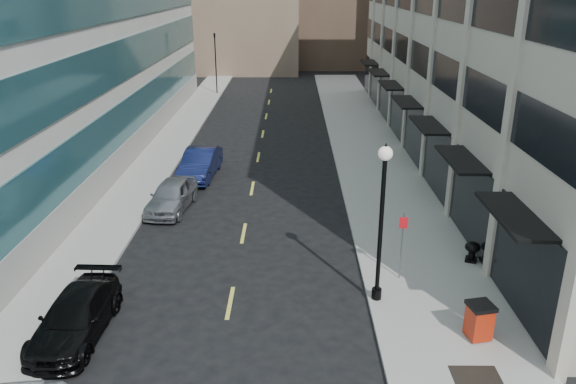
{
  "coord_description": "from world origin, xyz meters",
  "views": [
    {
      "loc": [
        2.22,
        -9.59,
        10.92
      ],
      "look_at": [
        2.07,
        11.59,
        2.95
      ],
      "focal_mm": 35.0,
      "sensor_mm": 36.0,
      "label": 1
    }
  ],
  "objects_px": {
    "traffic_signal": "(215,37)",
    "sign_post": "(402,237)",
    "car_blue_sedan": "(200,164)",
    "lamppost": "(382,211)",
    "urn_planter": "(472,250)",
    "car_black_pickup": "(76,317)",
    "car_silver_sedan": "(172,196)",
    "trash_bin": "(479,320)"
  },
  "relations": [
    {
      "from": "car_blue_sedan",
      "to": "lamppost",
      "type": "height_order",
      "value": "lamppost"
    },
    {
      "from": "car_silver_sedan",
      "to": "car_blue_sedan",
      "type": "bearing_deg",
      "value": 89.19
    },
    {
      "from": "traffic_signal",
      "to": "car_blue_sedan",
      "type": "relative_size",
      "value": 1.38
    },
    {
      "from": "traffic_signal",
      "to": "car_black_pickup",
      "type": "xyz_separation_m",
      "value": [
        0.7,
        -42.0,
        -5.02
      ]
    },
    {
      "from": "car_black_pickup",
      "to": "sign_post",
      "type": "bearing_deg",
      "value": 19.71
    },
    {
      "from": "traffic_signal",
      "to": "urn_planter",
      "type": "xyz_separation_m",
      "value": [
        15.1,
        -36.98,
        -5.05
      ]
    },
    {
      "from": "car_silver_sedan",
      "to": "car_black_pickup",
      "type": "bearing_deg",
      "value": -88.52
    },
    {
      "from": "car_silver_sedan",
      "to": "trash_bin",
      "type": "relative_size",
      "value": 3.6
    },
    {
      "from": "car_blue_sedan",
      "to": "sign_post",
      "type": "bearing_deg",
      "value": -47.85
    },
    {
      "from": "trash_bin",
      "to": "lamppost",
      "type": "bearing_deg",
      "value": 128.45
    },
    {
      "from": "sign_post",
      "to": "car_silver_sedan",
      "type": "bearing_deg",
      "value": 151.76
    },
    {
      "from": "car_black_pickup",
      "to": "lamppost",
      "type": "relative_size",
      "value": 0.82
    },
    {
      "from": "traffic_signal",
      "to": "sign_post",
      "type": "bearing_deg",
      "value": -72.78
    },
    {
      "from": "car_black_pickup",
      "to": "trash_bin",
      "type": "xyz_separation_m",
      "value": [
        13.01,
        -0.28,
        0.13
      ]
    },
    {
      "from": "car_black_pickup",
      "to": "car_silver_sedan",
      "type": "distance_m",
      "value": 10.87
    },
    {
      "from": "car_black_pickup",
      "to": "lamppost",
      "type": "height_order",
      "value": "lamppost"
    },
    {
      "from": "car_blue_sedan",
      "to": "car_silver_sedan",
      "type": "bearing_deg",
      "value": -92.98
    },
    {
      "from": "trash_bin",
      "to": "car_blue_sedan",
      "type": "bearing_deg",
      "value": 112.79
    },
    {
      "from": "traffic_signal",
      "to": "trash_bin",
      "type": "relative_size",
      "value": 5.58
    },
    {
      "from": "trash_bin",
      "to": "urn_planter",
      "type": "xyz_separation_m",
      "value": [
        1.39,
        5.31,
        -0.15
      ]
    },
    {
      "from": "car_blue_sedan",
      "to": "trash_bin",
      "type": "height_order",
      "value": "car_blue_sedan"
    },
    {
      "from": "traffic_signal",
      "to": "trash_bin",
      "type": "height_order",
      "value": "traffic_signal"
    },
    {
      "from": "sign_post",
      "to": "trash_bin",
      "type": "bearing_deg",
      "value": -58.03
    },
    {
      "from": "traffic_signal",
      "to": "car_black_pickup",
      "type": "relative_size",
      "value": 1.46
    },
    {
      "from": "car_blue_sedan",
      "to": "lamppost",
      "type": "distance_m",
      "value": 16.49
    },
    {
      "from": "car_black_pickup",
      "to": "traffic_signal",
      "type": "bearing_deg",
      "value": 92.87
    },
    {
      "from": "car_black_pickup",
      "to": "urn_planter",
      "type": "xyz_separation_m",
      "value": [
        14.4,
        5.02,
        -0.03
      ]
    },
    {
      "from": "car_black_pickup",
      "to": "urn_planter",
      "type": "height_order",
      "value": "car_black_pickup"
    },
    {
      "from": "sign_post",
      "to": "urn_planter",
      "type": "distance_m",
      "value": 3.71
    },
    {
      "from": "car_silver_sedan",
      "to": "traffic_signal",
      "type": "bearing_deg",
      "value": 99.49
    },
    {
      "from": "traffic_signal",
      "to": "car_silver_sedan",
      "type": "height_order",
      "value": "traffic_signal"
    },
    {
      "from": "car_blue_sedan",
      "to": "sign_post",
      "type": "relative_size",
      "value": 1.85
    },
    {
      "from": "urn_planter",
      "to": "car_black_pickup",
      "type": "bearing_deg",
      "value": -160.77
    },
    {
      "from": "trash_bin",
      "to": "lamppost",
      "type": "height_order",
      "value": "lamppost"
    },
    {
      "from": "lamppost",
      "to": "trash_bin",
      "type": "bearing_deg",
      "value": -39.24
    },
    {
      "from": "lamppost",
      "to": "urn_planter",
      "type": "xyz_separation_m",
      "value": [
        4.3,
        2.93,
        -2.92
      ]
    },
    {
      "from": "traffic_signal",
      "to": "car_silver_sedan",
      "type": "xyz_separation_m",
      "value": [
        1.65,
        -31.17,
        -4.95
      ]
    },
    {
      "from": "car_blue_sedan",
      "to": "lamppost",
      "type": "xyz_separation_m",
      "value": [
        8.5,
        -13.86,
        2.76
      ]
    },
    {
      "from": "car_black_pickup",
      "to": "lamppost",
      "type": "xyz_separation_m",
      "value": [
        10.1,
        2.09,
        2.89
      ]
    },
    {
      "from": "trash_bin",
      "to": "urn_planter",
      "type": "bearing_deg",
      "value": 63.0
    },
    {
      "from": "traffic_signal",
      "to": "car_blue_sedan",
      "type": "distance_m",
      "value": 26.6
    },
    {
      "from": "car_blue_sedan",
      "to": "trash_bin",
      "type": "bearing_deg",
      "value": -50.6
    }
  ]
}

